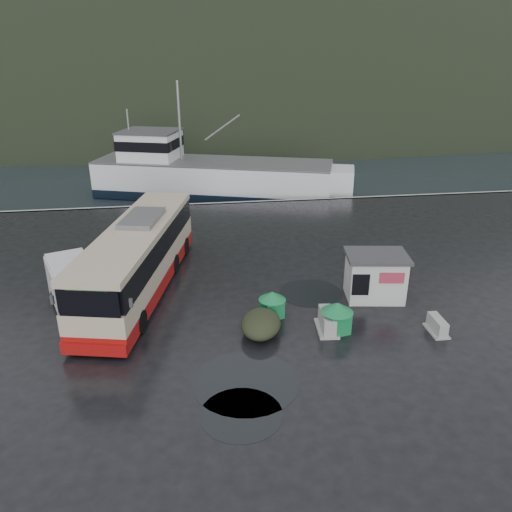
{
  "coord_description": "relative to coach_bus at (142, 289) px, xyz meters",
  "views": [
    {
      "loc": [
        -1.62,
        -19.97,
        11.91
      ],
      "look_at": [
        1.83,
        4.23,
        1.7
      ],
      "focal_mm": 35.0,
      "sensor_mm": 36.0,
      "label": 1
    }
  ],
  "objects": [
    {
      "name": "quay_edge",
      "position": [
        4.29,
        15.37,
        0.0
      ],
      "size": [
        160.0,
        0.6,
        1.5
      ],
      "primitive_type": "cube",
      "color": "#999993",
      "rests_on": "ground"
    },
    {
      "name": "ground",
      "position": [
        4.29,
        -4.63,
        0.0
      ],
      "size": [
        160.0,
        160.0,
        0.0
      ],
      "primitive_type": "plane",
      "color": "black",
      "rests_on": "ground"
    },
    {
      "name": "jersey_barrier_b",
      "position": [
        13.54,
        -6.39,
        0.0
      ],
      "size": [
        0.75,
        1.44,
        0.71
      ],
      "primitive_type": null,
      "rotation": [
        0.0,
        0.0,
        -0.03
      ],
      "color": "#999993",
      "rests_on": "ground"
    },
    {
      "name": "jersey_barrier_a",
      "position": [
        8.66,
        -5.49,
        0.0
      ],
      "size": [
        1.06,
        1.86,
        0.89
      ],
      "primitive_type": null,
      "rotation": [
        0.0,
        0.0,
        -0.09
      ],
      "color": "#999993",
      "rests_on": "ground"
    },
    {
      "name": "headland",
      "position": [
        14.29,
        245.37,
        0.0
      ],
      "size": [
        780.0,
        540.0,
        570.0
      ],
      "primitive_type": "ellipsoid",
      "color": "black",
      "rests_on": "ground"
    },
    {
      "name": "white_van",
      "position": [
        -2.76,
        -2.55,
        0.0
      ],
      "size": [
        3.99,
        6.22,
        2.46
      ],
      "primitive_type": null,
      "rotation": [
        0.0,
        0.0,
        0.36
      ],
      "color": "silver",
      "rests_on": "ground"
    },
    {
      "name": "puddles",
      "position": [
        5.71,
        -7.15,
        0.01
      ],
      "size": [
        8.08,
        12.02,
        0.01
      ],
      "color": "black",
      "rests_on": "ground"
    },
    {
      "name": "waste_bin_left",
      "position": [
        9.02,
        -5.71,
        0.0
      ],
      "size": [
        1.27,
        1.27,
        1.48
      ],
      "primitive_type": null,
      "rotation": [
        0.0,
        0.0,
        0.23
      ],
      "color": "#15793E",
      "rests_on": "ground"
    },
    {
      "name": "dome_tent",
      "position": [
        5.63,
        -5.38,
        0.0
      ],
      "size": [
        2.35,
        2.86,
        0.98
      ],
      "primitive_type": null,
      "rotation": [
        0.0,
        0.0,
        -0.25
      ],
      "color": "#272C1A",
      "rests_on": "ground"
    },
    {
      "name": "coach_bus",
      "position": [
        0.0,
        0.0,
        0.0
      ],
      "size": [
        6.15,
        13.71,
        3.77
      ],
      "primitive_type": null,
      "rotation": [
        0.0,
        0.0,
        -0.22
      ],
      "color": "#BEAC90",
      "rests_on": "ground"
    },
    {
      "name": "fishing_trawler",
      "position": [
        5.24,
        22.81,
        0.0
      ],
      "size": [
        27.11,
        13.81,
        10.65
      ],
      "primitive_type": null,
      "rotation": [
        0.0,
        0.0,
        -0.32
      ],
      "color": "silver",
      "rests_on": "ground"
    },
    {
      "name": "waste_bin_right",
      "position": [
        6.39,
        -3.92,
        0.0
      ],
      "size": [
        1.18,
        1.18,
        1.32
      ],
      "primitive_type": null,
      "rotation": [
        0.0,
        0.0,
        0.29
      ],
      "color": "#15793E",
      "rests_on": "ground"
    },
    {
      "name": "harbor_water",
      "position": [
        4.29,
        105.37,
        0.0
      ],
      "size": [
        300.0,
        180.0,
        0.02
      ],
      "primitive_type": "cube",
      "color": "black",
      "rests_on": "ground"
    },
    {
      "name": "ticket_kiosk",
      "position": [
        11.92,
        -2.68,
        0.0
      ],
      "size": [
        3.38,
        2.75,
        2.4
      ],
      "primitive_type": null,
      "rotation": [
        0.0,
        0.0,
        -0.15
      ],
      "color": "beige",
      "rests_on": "ground"
    }
  ]
}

